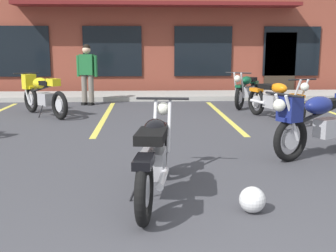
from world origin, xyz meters
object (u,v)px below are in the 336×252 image
Objects in this scene: helmet_on_pavement at (252,200)px; motorcycle_red_sportbike at (42,93)px; motorcycle_orange_scrambler at (320,121)px; motorcycle_cream_vintage at (247,90)px; person_in_shorts_foreground at (87,71)px; motorcycle_foreground_classic at (154,155)px; motorcycle_silver_naked at (275,99)px.

motorcycle_red_sportbike is at bearing 119.62° from helmet_on_pavement.
motorcycle_cream_vintage is (0.19, 5.23, -0.07)m from motorcycle_orange_scrambler.
helmet_on_pavement is (2.65, -7.89, -0.82)m from person_in_shorts_foreground.
motorcycle_cream_vintage is 1.14× the size of person_in_shorts_foreground.
motorcycle_cream_vintage is at bearing 68.71° from motorcycle_foreground_classic.
motorcycle_foreground_classic is at bearing -65.69° from motorcycle_red_sportbike.
motorcycle_foreground_classic is at bearing -147.12° from motorcycle_orange_scrambler.
person_in_shorts_foreground is at bearing 172.69° from motorcycle_cream_vintage.
helmet_on_pavement is at bearing -109.39° from motorcycle_silver_naked.
motorcycle_orange_scrambler is 1.00× the size of motorcycle_cream_vintage.
motorcycle_orange_scrambler is at bearing -92.11° from motorcycle_cream_vintage.
helmet_on_pavement is (-1.53, -2.10, -0.40)m from motorcycle_orange_scrambler.
person_in_shorts_foreground reaches higher than motorcycle_red_sportbike.
motorcycle_red_sportbike is (-2.53, 5.61, 0.07)m from motorcycle_foreground_classic.
helmet_on_pavement is at bearing -60.38° from motorcycle_red_sportbike.
motorcycle_orange_scrambler is 7.34× the size of helmet_on_pavement.
motorcycle_red_sportbike is 5.38m from motorcycle_silver_naked.
motorcycle_silver_naked is at bearing 84.61° from motorcycle_orange_scrambler.
motorcycle_silver_naked and motorcycle_orange_scrambler have the same top height.
motorcycle_silver_naked is 1.07× the size of motorcycle_cream_vintage.
person_in_shorts_foreground is 6.44× the size of helmet_on_pavement.
motorcycle_foreground_classic is 1.10× the size of motorcycle_cream_vintage.
person_in_shorts_foreground is at bearing 102.99° from motorcycle_foreground_classic.
motorcycle_orange_scrambler is (5.00, -4.01, 0.00)m from motorcycle_red_sportbike.
motorcycle_silver_naked is 1.07× the size of motorcycle_orange_scrambler.
motorcycle_red_sportbike and motorcycle_orange_scrambler have the same top height.
motorcycle_orange_scrambler is at bearing -95.39° from motorcycle_silver_naked.
motorcycle_silver_naked reaches higher than helmet_on_pavement.
motorcycle_orange_scrambler is at bearing -54.23° from person_in_shorts_foreground.
motorcycle_orange_scrambler is (2.47, 1.60, 0.07)m from motorcycle_foreground_classic.
motorcycle_red_sportbike is at bearing 169.88° from motorcycle_silver_naked.
helmet_on_pavement is (3.47, -6.11, -0.40)m from motorcycle_red_sportbike.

